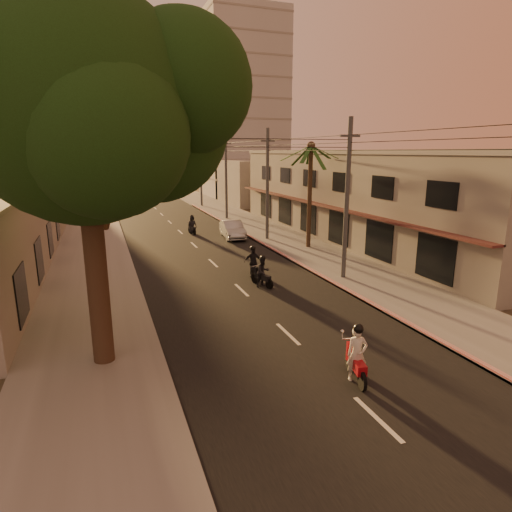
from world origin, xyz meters
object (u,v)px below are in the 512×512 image
object	(u,v)px
palm_tree	(311,152)
scooter_far_a	(192,225)
scooter_red	(357,355)
parked_car	(233,229)
broadleaf_tree	(95,108)
scooter_mid_b	(253,263)
scooter_mid_a	(263,272)

from	to	relation	value
palm_tree	scooter_far_a	xyz separation A→B (m)	(-7.14, 8.71, -6.37)
palm_tree	scooter_far_a	size ratio (longest dim) A/B	4.66
scooter_red	parked_car	distance (m)	23.91
palm_tree	scooter_far_a	world-z (taller)	palm_tree
scooter_far_a	broadleaf_tree	bearing A→B (deg)	-116.91
scooter_red	scooter_mid_b	size ratio (longest dim) A/B	1.04
broadleaf_tree	scooter_mid_a	xyz separation A→B (m)	(7.91, 6.08, -7.67)
scooter_mid_a	parked_car	bearing A→B (deg)	61.54
broadleaf_tree	scooter_mid_a	world-z (taller)	broadleaf_tree
scooter_mid_b	palm_tree	bearing A→B (deg)	61.14
scooter_red	scooter_mid_a	bearing A→B (deg)	100.55
scooter_far_a	parked_car	distance (m)	4.13
parked_car	scooter_red	bearing A→B (deg)	-91.91
scooter_mid_a	scooter_far_a	distance (m)	16.49
palm_tree	parked_car	bearing A→B (deg)	126.78
palm_tree	scooter_red	size ratio (longest dim) A/B	4.22
palm_tree	scooter_mid_a	world-z (taller)	palm_tree
scooter_red	broadleaf_tree	bearing A→B (deg)	164.70
broadleaf_tree	scooter_mid_b	world-z (taller)	broadleaf_tree
palm_tree	scooter_mid_a	xyz separation A→B (m)	(-6.70, -7.78, -6.34)
scooter_mid_b	parked_car	xyz separation A→B (m)	(2.29, 11.53, -0.12)
broadleaf_tree	scooter_far_a	distance (m)	24.98
scooter_mid_b	scooter_mid_a	bearing A→B (deg)	-74.13
scooter_mid_a	scooter_far_a	world-z (taller)	scooter_mid_a
scooter_mid_a	scooter_far_a	bearing A→B (deg)	73.24
broadleaf_tree	scooter_red	size ratio (longest dim) A/B	6.23
broadleaf_tree	scooter_mid_a	size ratio (longest dim) A/B	6.85
scooter_red	scooter_mid_b	world-z (taller)	scooter_red
broadleaf_tree	parked_car	xyz separation A→B (m)	(10.33, 19.58, -7.74)
scooter_red	scooter_mid_b	distance (m)	12.20
broadleaf_tree	scooter_far_a	world-z (taller)	broadleaf_tree
broadleaf_tree	scooter_far_a	xyz separation A→B (m)	(7.47, 22.56, -7.69)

